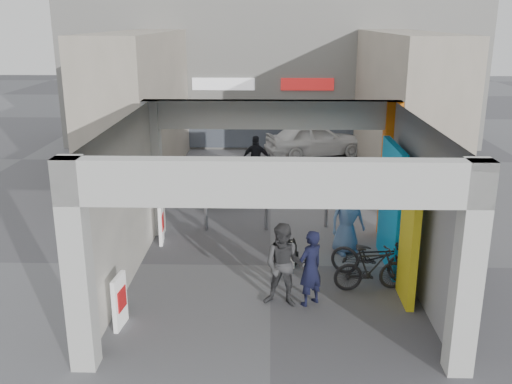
{
  "coord_description": "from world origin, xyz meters",
  "views": [
    {
      "loc": [
        -0.03,
        -12.01,
        5.44
      ],
      "look_at": [
        -0.36,
        1.0,
        1.46
      ],
      "focal_mm": 40.0,
      "sensor_mm": 36.0,
      "label": 1
    }
  ],
  "objects_px": {
    "man_with_dog": "(310,268)",
    "bicycle_rear": "(371,269)",
    "bicycle_front": "(373,257)",
    "white_van": "(315,139)",
    "produce_stand": "(216,177)",
    "cafe_set": "(229,191)",
    "border_collie": "(291,254)",
    "man_elderly": "(347,218)",
    "man_crates": "(256,159)",
    "man_back_turned": "(284,265)"
  },
  "relations": [
    {
      "from": "man_with_dog",
      "to": "bicycle_rear",
      "type": "height_order",
      "value": "man_with_dog"
    },
    {
      "from": "man_crates",
      "to": "white_van",
      "type": "height_order",
      "value": "man_crates"
    },
    {
      "from": "cafe_set",
      "to": "bicycle_rear",
      "type": "height_order",
      "value": "cafe_set"
    },
    {
      "from": "bicycle_rear",
      "to": "man_elderly",
      "type": "bearing_deg",
      "value": 0.07
    },
    {
      "from": "man_elderly",
      "to": "bicycle_rear",
      "type": "relative_size",
      "value": 1.12
    },
    {
      "from": "bicycle_rear",
      "to": "man_back_turned",
      "type": "bearing_deg",
      "value": 103.69
    },
    {
      "from": "man_with_dog",
      "to": "bicycle_rear",
      "type": "relative_size",
      "value": 0.98
    },
    {
      "from": "cafe_set",
      "to": "bicycle_rear",
      "type": "bearing_deg",
      "value": -60.31
    },
    {
      "from": "border_collie",
      "to": "cafe_set",
      "type": "bearing_deg",
      "value": 129.12
    },
    {
      "from": "bicycle_front",
      "to": "man_with_dog",
      "type": "bearing_deg",
      "value": 151.96
    },
    {
      "from": "cafe_set",
      "to": "man_back_turned",
      "type": "distance_m",
      "value": 6.83
    },
    {
      "from": "man_crates",
      "to": "white_van",
      "type": "relative_size",
      "value": 0.41
    },
    {
      "from": "produce_stand",
      "to": "man_elderly",
      "type": "distance_m",
      "value": 6.72
    },
    {
      "from": "man_elderly",
      "to": "cafe_set",
      "type": "bearing_deg",
      "value": 106.4
    },
    {
      "from": "produce_stand",
      "to": "border_collie",
      "type": "xyz_separation_m",
      "value": [
        2.31,
        -6.44,
        -0.02
      ]
    },
    {
      "from": "cafe_set",
      "to": "bicycle_front",
      "type": "bearing_deg",
      "value": -56.66
    },
    {
      "from": "man_back_turned",
      "to": "man_elderly",
      "type": "distance_m",
      "value": 3.1
    },
    {
      "from": "bicycle_front",
      "to": "white_van",
      "type": "bearing_deg",
      "value": 23.82
    },
    {
      "from": "man_elderly",
      "to": "bicycle_rear",
      "type": "bearing_deg",
      "value": -104.44
    },
    {
      "from": "produce_stand",
      "to": "bicycle_rear",
      "type": "distance_m",
      "value": 8.54
    },
    {
      "from": "bicycle_front",
      "to": "white_van",
      "type": "distance_m",
      "value": 11.5
    },
    {
      "from": "produce_stand",
      "to": "bicycle_front",
      "type": "distance_m",
      "value": 8.11
    },
    {
      "from": "cafe_set",
      "to": "border_collie",
      "type": "bearing_deg",
      "value": -69.77
    },
    {
      "from": "white_van",
      "to": "man_with_dog",
      "type": "bearing_deg",
      "value": 158.6
    },
    {
      "from": "man_with_dog",
      "to": "man_back_turned",
      "type": "bearing_deg",
      "value": -34.69
    },
    {
      "from": "cafe_set",
      "to": "man_with_dog",
      "type": "xyz_separation_m",
      "value": [
        2.07,
        -6.59,
        0.44
      ]
    },
    {
      "from": "border_collie",
      "to": "man_with_dog",
      "type": "xyz_separation_m",
      "value": [
        0.31,
        -1.8,
        0.49
      ]
    },
    {
      "from": "cafe_set",
      "to": "bicycle_front",
      "type": "distance_m",
      "value": 6.42
    },
    {
      "from": "border_collie",
      "to": "man_elderly",
      "type": "bearing_deg",
      "value": 50.38
    },
    {
      "from": "white_van",
      "to": "cafe_set",
      "type": "bearing_deg",
      "value": 136.37
    },
    {
      "from": "man_with_dog",
      "to": "white_van",
      "type": "bearing_deg",
      "value": -134.41
    },
    {
      "from": "man_elderly",
      "to": "bicycle_front",
      "type": "relative_size",
      "value": 0.94
    },
    {
      "from": "man_with_dog",
      "to": "bicycle_rear",
      "type": "bearing_deg",
      "value": 166.88
    },
    {
      "from": "produce_stand",
      "to": "man_with_dog",
      "type": "relative_size",
      "value": 0.75
    },
    {
      "from": "produce_stand",
      "to": "man_back_turned",
      "type": "height_order",
      "value": "man_back_turned"
    },
    {
      "from": "man_with_dog",
      "to": "white_van",
      "type": "distance_m",
      "value": 12.76
    },
    {
      "from": "man_crates",
      "to": "white_van",
      "type": "xyz_separation_m",
      "value": [
        2.31,
        4.06,
        -0.13
      ]
    },
    {
      "from": "man_back_turned",
      "to": "produce_stand",
      "type": "bearing_deg",
      "value": 116.08
    },
    {
      "from": "cafe_set",
      "to": "man_with_dog",
      "type": "relative_size",
      "value": 1.02
    },
    {
      "from": "border_collie",
      "to": "man_with_dog",
      "type": "height_order",
      "value": "man_with_dog"
    },
    {
      "from": "man_crates",
      "to": "bicycle_rear",
      "type": "bearing_deg",
      "value": 110.74
    },
    {
      "from": "man_with_dog",
      "to": "border_collie",
      "type": "bearing_deg",
      "value": -119.97
    },
    {
      "from": "produce_stand",
      "to": "man_crates",
      "type": "height_order",
      "value": "man_crates"
    },
    {
      "from": "man_elderly",
      "to": "man_crates",
      "type": "bearing_deg",
      "value": 89.17
    },
    {
      "from": "border_collie",
      "to": "man_with_dog",
      "type": "relative_size",
      "value": 0.46
    },
    {
      "from": "produce_stand",
      "to": "border_collie",
      "type": "bearing_deg",
      "value": -83.62
    },
    {
      "from": "man_with_dog",
      "to": "bicycle_front",
      "type": "xyz_separation_m",
      "value": [
        1.45,
        1.23,
        -0.28
      ]
    },
    {
      "from": "man_back_turned",
      "to": "white_van",
      "type": "bearing_deg",
      "value": 94.91
    },
    {
      "from": "produce_stand",
      "to": "bicycle_rear",
      "type": "bearing_deg",
      "value": -75.97
    },
    {
      "from": "man_with_dog",
      "to": "man_crates",
      "type": "bearing_deg",
      "value": -121.4
    }
  ]
}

